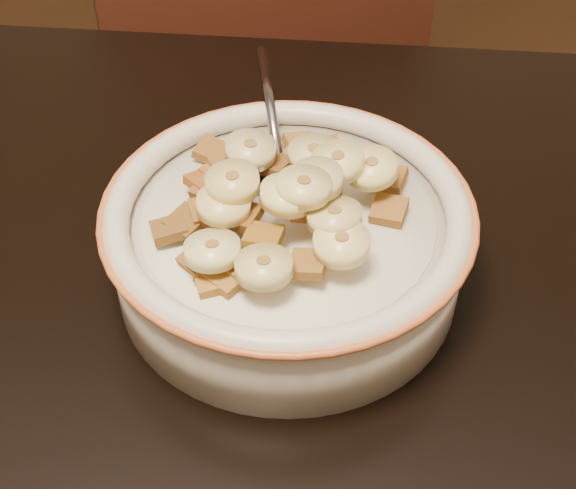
# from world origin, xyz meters

# --- Properties ---
(chair) EXTENTS (0.57, 0.57, 0.98)m
(chair) POSITION_xyz_m (0.02, 0.53, 0.49)
(chair) COLOR #371810
(chair) RESTS_ON floor
(cereal_bowl) EXTENTS (0.21, 0.21, 0.05)m
(cereal_bowl) POSITION_xyz_m (0.11, 0.15, 0.78)
(cereal_bowl) COLOR beige
(cereal_bowl) RESTS_ON table
(milk) EXTENTS (0.18, 0.18, 0.00)m
(milk) POSITION_xyz_m (0.11, 0.15, 0.80)
(milk) COLOR white
(milk) RESTS_ON cereal_bowl
(spoon) EXTENTS (0.05, 0.06, 0.01)m
(spoon) POSITION_xyz_m (0.10, 0.19, 0.81)
(spoon) COLOR gray
(spoon) RESTS_ON cereal_bowl
(cereal_square_0) EXTENTS (0.03, 0.03, 0.01)m
(cereal_square_0) POSITION_xyz_m (0.09, 0.10, 0.81)
(cereal_square_0) COLOR #925A21
(cereal_square_0) RESTS_ON milk
(cereal_square_1) EXTENTS (0.03, 0.03, 0.01)m
(cereal_square_1) POSITION_xyz_m (0.06, 0.14, 0.81)
(cereal_square_1) COLOR brown
(cereal_square_1) RESTS_ON milk
(cereal_square_2) EXTENTS (0.02, 0.02, 0.01)m
(cereal_square_2) POSITION_xyz_m (0.07, 0.10, 0.81)
(cereal_square_2) COLOR brown
(cereal_square_2) RESTS_ON milk
(cereal_square_3) EXTENTS (0.02, 0.02, 0.01)m
(cereal_square_3) POSITION_xyz_m (0.17, 0.19, 0.81)
(cereal_square_3) COLOR brown
(cereal_square_3) RESTS_ON milk
(cereal_square_4) EXTENTS (0.02, 0.02, 0.01)m
(cereal_square_4) POSITION_xyz_m (0.07, 0.16, 0.82)
(cereal_square_4) COLOR brown
(cereal_square_4) RESTS_ON milk
(cereal_square_5) EXTENTS (0.03, 0.03, 0.01)m
(cereal_square_5) POSITION_xyz_m (0.14, 0.13, 0.82)
(cereal_square_5) COLOR brown
(cereal_square_5) RESTS_ON milk
(cereal_square_6) EXTENTS (0.03, 0.03, 0.01)m
(cereal_square_6) POSITION_xyz_m (0.11, 0.21, 0.81)
(cereal_square_6) COLOR brown
(cereal_square_6) RESTS_ON milk
(cereal_square_7) EXTENTS (0.03, 0.03, 0.01)m
(cereal_square_7) POSITION_xyz_m (0.04, 0.13, 0.81)
(cereal_square_7) COLOR brown
(cereal_square_7) RESTS_ON milk
(cereal_square_8) EXTENTS (0.03, 0.03, 0.01)m
(cereal_square_8) POSITION_xyz_m (0.05, 0.13, 0.81)
(cereal_square_8) COLOR brown
(cereal_square_8) RESTS_ON milk
(cereal_square_9) EXTENTS (0.02, 0.02, 0.01)m
(cereal_square_9) POSITION_xyz_m (0.12, 0.10, 0.81)
(cereal_square_9) COLOR olive
(cereal_square_9) RESTS_ON milk
(cereal_square_10) EXTENTS (0.02, 0.02, 0.01)m
(cereal_square_10) POSITION_xyz_m (0.12, 0.22, 0.81)
(cereal_square_10) COLOR brown
(cereal_square_10) RESTS_ON milk
(cereal_square_11) EXTENTS (0.02, 0.02, 0.01)m
(cereal_square_11) POSITION_xyz_m (0.17, 0.16, 0.81)
(cereal_square_11) COLOR brown
(cereal_square_11) RESTS_ON milk
(cereal_square_12) EXTENTS (0.03, 0.03, 0.01)m
(cereal_square_12) POSITION_xyz_m (0.12, 0.16, 0.82)
(cereal_square_12) COLOR brown
(cereal_square_12) RESTS_ON milk
(cereal_square_13) EXTENTS (0.02, 0.02, 0.01)m
(cereal_square_13) POSITION_xyz_m (0.13, 0.17, 0.82)
(cereal_square_13) COLOR brown
(cereal_square_13) RESTS_ON milk
(cereal_square_14) EXTENTS (0.02, 0.02, 0.01)m
(cereal_square_14) POSITION_xyz_m (0.10, 0.12, 0.82)
(cereal_square_14) COLOR brown
(cereal_square_14) RESTS_ON milk
(cereal_square_15) EXTENTS (0.03, 0.03, 0.01)m
(cereal_square_15) POSITION_xyz_m (0.06, 0.18, 0.81)
(cereal_square_15) COLOR #956224
(cereal_square_15) RESTS_ON milk
(cereal_square_16) EXTENTS (0.03, 0.03, 0.01)m
(cereal_square_16) POSITION_xyz_m (0.07, 0.09, 0.81)
(cereal_square_16) COLOR #97681F
(cereal_square_16) RESTS_ON milk
(cereal_square_17) EXTENTS (0.03, 0.03, 0.01)m
(cereal_square_17) POSITION_xyz_m (0.09, 0.18, 0.82)
(cereal_square_17) COLOR brown
(cereal_square_17) RESTS_ON milk
(cereal_square_18) EXTENTS (0.03, 0.02, 0.01)m
(cereal_square_18) POSITION_xyz_m (0.08, 0.13, 0.82)
(cereal_square_18) COLOR brown
(cereal_square_18) RESTS_ON milk
(cereal_square_19) EXTENTS (0.03, 0.02, 0.01)m
(cereal_square_19) POSITION_xyz_m (0.12, 0.14, 0.82)
(cereal_square_19) COLOR #955022
(cereal_square_19) RESTS_ON milk
(cereal_square_20) EXTENTS (0.03, 0.03, 0.01)m
(cereal_square_20) POSITION_xyz_m (0.11, 0.22, 0.81)
(cereal_square_20) COLOR brown
(cereal_square_20) RESTS_ON milk
(cereal_square_21) EXTENTS (0.03, 0.03, 0.01)m
(cereal_square_21) POSITION_xyz_m (0.07, 0.18, 0.81)
(cereal_square_21) COLOR brown
(cereal_square_21) RESTS_ON milk
(cereal_square_22) EXTENTS (0.03, 0.03, 0.01)m
(cereal_square_22) POSITION_xyz_m (0.06, 0.17, 0.81)
(cereal_square_22) COLOR brown
(cereal_square_22) RESTS_ON milk
(cereal_square_23) EXTENTS (0.03, 0.03, 0.01)m
(cereal_square_23) POSITION_xyz_m (0.08, 0.10, 0.81)
(cereal_square_23) COLOR #925E21
(cereal_square_23) RESTS_ON milk
(cereal_square_24) EXTENTS (0.03, 0.03, 0.01)m
(cereal_square_24) POSITION_xyz_m (0.06, 0.16, 0.82)
(cereal_square_24) COLOR brown
(cereal_square_24) RESTS_ON milk
(cereal_square_25) EXTENTS (0.03, 0.03, 0.01)m
(cereal_square_25) POSITION_xyz_m (0.06, 0.11, 0.81)
(cereal_square_25) COLOR #975726
(cereal_square_25) RESTS_ON milk
(cereal_square_26) EXTENTS (0.03, 0.02, 0.01)m
(cereal_square_26) POSITION_xyz_m (0.05, 0.20, 0.81)
(cereal_square_26) COLOR brown
(cereal_square_26) RESTS_ON milk
(banana_slice_0) EXTENTS (0.03, 0.03, 0.02)m
(banana_slice_0) POSITION_xyz_m (0.14, 0.13, 0.83)
(banana_slice_0) COLOR #D8BE75
(banana_slice_0) RESTS_ON milk
(banana_slice_1) EXTENTS (0.04, 0.04, 0.01)m
(banana_slice_1) POSITION_xyz_m (0.08, 0.18, 0.83)
(banana_slice_1) COLOR #CFB983
(banana_slice_1) RESTS_ON milk
(banana_slice_2) EXTENTS (0.04, 0.04, 0.01)m
(banana_slice_2) POSITION_xyz_m (0.12, 0.14, 0.84)
(banana_slice_2) COLOR #E6CF83
(banana_slice_2) RESTS_ON milk
(banana_slice_3) EXTENTS (0.04, 0.04, 0.02)m
(banana_slice_3) POSITION_xyz_m (0.07, 0.10, 0.82)
(banana_slice_3) COLOR #F3E9A4
(banana_slice_3) RESTS_ON milk
(banana_slice_4) EXTENTS (0.04, 0.04, 0.01)m
(banana_slice_4) POSITION_xyz_m (0.14, 0.11, 0.82)
(banana_slice_4) COLOR #FFF4AC
(banana_slice_4) RESTS_ON milk
(banana_slice_5) EXTENTS (0.04, 0.04, 0.02)m
(banana_slice_5) POSITION_xyz_m (0.15, 0.17, 0.83)
(banana_slice_5) COLOR #FFEE9C
(banana_slice_5) RESTS_ON milk
(banana_slice_6) EXTENTS (0.04, 0.04, 0.01)m
(banana_slice_6) POSITION_xyz_m (0.07, 0.13, 0.83)
(banana_slice_6) COLOR #F7DC8A
(banana_slice_6) RESTS_ON milk
(banana_slice_7) EXTENTS (0.03, 0.04, 0.01)m
(banana_slice_7) POSITION_xyz_m (0.10, 0.09, 0.82)
(banana_slice_7) COLOR #EDE496
(banana_slice_7) RESTS_ON milk
(banana_slice_8) EXTENTS (0.03, 0.03, 0.02)m
(banana_slice_8) POSITION_xyz_m (0.13, 0.17, 0.83)
(banana_slice_8) COLOR #D4C37E
(banana_slice_8) RESTS_ON milk
(banana_slice_9) EXTENTS (0.04, 0.04, 0.01)m
(banana_slice_9) POSITION_xyz_m (0.12, 0.18, 0.83)
(banana_slice_9) COLOR tan
(banana_slice_9) RESTS_ON milk
(banana_slice_10) EXTENTS (0.04, 0.04, 0.01)m
(banana_slice_10) POSITION_xyz_m (0.12, 0.15, 0.84)
(banana_slice_10) COLOR #CABE81
(banana_slice_10) RESTS_ON milk
(banana_slice_11) EXTENTS (0.04, 0.04, 0.01)m
(banana_slice_11) POSITION_xyz_m (0.08, 0.14, 0.83)
(banana_slice_11) COLOR #EDDD76
(banana_slice_11) RESTS_ON milk
(banana_slice_12) EXTENTS (0.04, 0.04, 0.01)m
(banana_slice_12) POSITION_xyz_m (0.11, 0.14, 0.83)
(banana_slice_12) COLOR #FCF29F
(banana_slice_12) RESTS_ON milk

